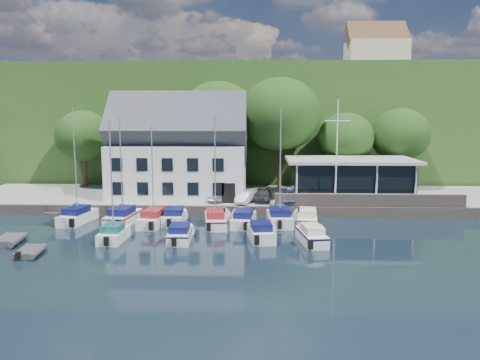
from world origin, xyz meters
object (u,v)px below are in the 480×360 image
Objects in this scene: car_white at (245,197)px; boat_r1_2 at (152,173)px; harbor_building at (179,155)px; boat_r2_2 at (180,232)px; boat_r1_0 at (76,171)px; boat_r2_1 at (112,187)px; boat_r1_3 at (174,215)px; boat_r2_3 at (261,231)px; club_pavilion at (350,178)px; car_silver at (217,195)px; boat_r1_6 at (280,171)px; boat_r1_4 at (215,175)px; dinghy_1 at (30,251)px; boat_r1_7 at (307,217)px; flagpole at (337,153)px; boat_r1_5 at (244,217)px; boat_r1_1 at (121,172)px; dinghy_0 at (9,239)px; car_blue at (290,196)px; boat_r2_4 at (312,234)px; car_dgrey at (263,195)px.

car_white is 10.14m from boat_r1_2.
boat_r2_2 is at bearing -80.68° from harbor_building.
boat_r2_1 is (5.07, -5.87, -0.40)m from boat_r1_0.
boat_r2_3 is (7.73, -5.18, -0.00)m from boat_r1_3.
car_silver is at bearing -169.92° from club_pavilion.
boat_r1_6 is at bearing -2.78° from boat_r1_3.
dinghy_1 is at bearing -151.45° from boat_r1_4.
boat_r1_2 is 14.10m from boat_r1_7.
boat_r1_6 is (-5.56, -4.10, -1.26)m from flagpole.
car_white is 7.87m from boat_r1_3.
car_silver reaches higher than car_white.
boat_r1_5 is at bearing 26.33° from dinghy_1.
boat_r1_1 is 6.07m from boat_r1_3.
dinghy_0 is at bearing -130.10° from car_white.
dinghy_0 is at bearing 175.38° from boat_r2_3.
boat_r1_4 is (-6.90, -5.87, 2.84)m from car_blue.
dinghy_1 is at bearing -133.59° from boat_r1_3.
boat_r2_3 is (-4.12, -4.99, -0.00)m from boat_r1_7.
boat_r1_4 is at bearing -127.11° from car_blue.
boat_r2_3 reaches higher than boat_r1_5.
boat_r1_5 is at bearing 5.85° from boat_r1_1.
boat_r1_6 is 1.62× the size of boat_r2_4.
car_white is 0.36× the size of boat_r1_2.
boat_r2_3 is at bearing -2.29° from dinghy_0.
car_white is at bearing -8.30° from car_silver.
car_silver reaches higher than dinghy_0.
boat_r2_2 is at bearing -115.37° from car_dgrey.
club_pavilion is 11.48m from car_white.
boat_r2_4 is 23.05m from dinghy_0.
boat_r2_4 is 2.10× the size of dinghy_1.
boat_r2_3 is (9.41, -4.38, -3.89)m from boat_r1_2.
boat_r2_1 is at bearing -39.43° from boat_r1_0.
dinghy_1 is at bearing -149.83° from flagpole.
boat_r2_1 is (-15.56, -5.66, 3.52)m from boat_r1_7.
boat_r1_1 is 11.16m from dinghy_1.
dinghy_0 is at bearing -140.88° from boat_r1_2.
boat_r1_2 is 11.97m from dinghy_1.
car_dgrey is at bearing 178.69° from car_blue.
boat_r1_7 is (13.54, 0.61, -3.89)m from boat_r1_2.
dinghy_0 is 1.13× the size of dinghy_1.
boat_r1_5 is (10.85, -0.24, -4.00)m from boat_r1_1.
flagpole is at bearing -2.12° from car_blue.
car_silver is 11.64m from boat_r2_3.
boat_r2_1 is at bearing 0.24° from dinghy_0.
boat_r1_1 is 2.99m from boat_r1_2.
club_pavilion is at bearing 44.90° from boat_r2_3.
boat_r1_7 is 6.47m from boat_r2_3.
car_silver is 0.54× the size of boat_r1_7.
boat_r1_6 is (11.11, 0.70, 0.16)m from boat_r1_2.
boat_r2_4 is at bearing -12.31° from boat_r1_1.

